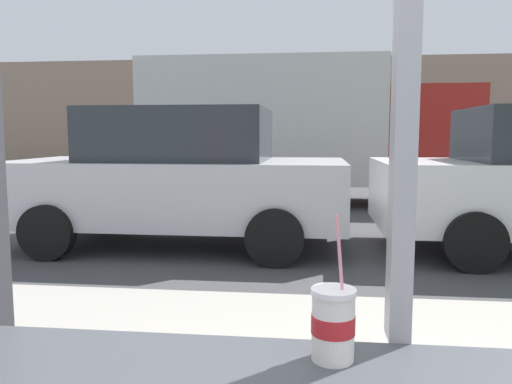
{
  "coord_description": "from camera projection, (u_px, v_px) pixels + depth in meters",
  "views": [
    {
      "loc": [
        -0.2,
        -1.09,
        1.42
      ],
      "look_at": [
        -0.67,
        3.02,
        0.95
      ],
      "focal_mm": 35.45,
      "sensor_mm": 36.0,
      "label": 1
    }
  ],
  "objects": [
    {
      "name": "ground_plane",
      "position": [
        324.0,
        214.0,
        9.11
      ],
      "size": [
        60.0,
        60.0,
        0.0
      ],
      "primitive_type": "plane",
      "color": "#424244"
    },
    {
      "name": "building_facade_far",
      "position": [
        319.0,
        116.0,
        19.88
      ],
      "size": [
        28.0,
        1.2,
        4.36
      ],
      "primitive_type": "cube",
      "color": "gray",
      "rests_on": "ground"
    },
    {
      "name": "soda_cup_right",
      "position": [
        333.0,
        323.0,
        1.05
      ],
      "size": [
        0.1,
        0.1,
        0.31
      ],
      "color": "silver",
      "rests_on": "window_counter"
    },
    {
      "name": "parked_car_silver",
      "position": [
        180.0,
        177.0,
        6.45
      ],
      "size": [
        4.18,
        2.08,
        1.75
      ],
      "color": "#BCBCC1",
      "rests_on": "ground"
    },
    {
      "name": "box_truck",
      "position": [
        299.0,
        127.0,
        10.47
      ],
      "size": [
        6.56,
        2.44,
        2.92
      ],
      "color": "beige",
      "rests_on": "ground"
    }
  ]
}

